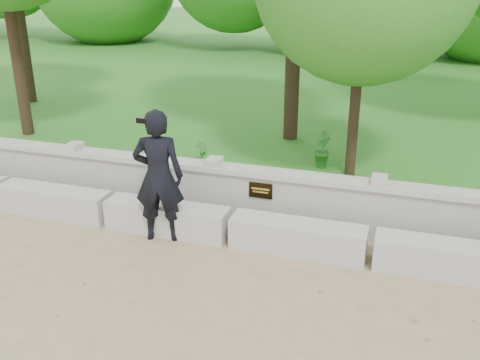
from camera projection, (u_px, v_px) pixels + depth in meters
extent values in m
plane|color=tan|center=(176.00, 315.00, 6.15)|extent=(80.00, 80.00, 0.00)
cube|color=#306F21|center=(343.00, 81.00, 18.50)|extent=(40.00, 22.00, 0.25)
cube|color=#B6B4AC|center=(54.00, 202.00, 8.61)|extent=(1.90, 0.45, 0.45)
cube|color=#B6B4AC|center=(167.00, 218.00, 8.04)|extent=(1.90, 0.45, 0.45)
cube|color=#B6B4AC|center=(297.00, 237.00, 7.47)|extent=(1.90, 0.45, 0.45)
cube|color=#B6B4AC|center=(449.00, 260.00, 6.89)|extent=(1.90, 0.45, 0.45)
cube|color=#ABA9A1|center=(244.00, 197.00, 8.30)|extent=(12.50, 0.25, 0.82)
cube|color=#B6B4AC|center=(244.00, 170.00, 8.14)|extent=(12.50, 0.35, 0.08)
cube|color=black|center=(261.00, 191.00, 8.02)|extent=(0.36, 0.02, 0.24)
imported|color=black|center=(158.00, 176.00, 7.57)|extent=(0.81, 0.64, 1.96)
cube|color=black|center=(141.00, 121.00, 6.89)|extent=(0.14, 0.06, 0.07)
cylinder|color=#382619|center=(21.00, 26.00, 14.29)|extent=(0.28, 0.28, 4.09)
cylinder|color=#382619|center=(16.00, 50.00, 11.40)|extent=(0.25, 0.25, 3.73)
cylinder|color=#382619|center=(294.00, 29.00, 10.92)|extent=(0.31, 0.31, 4.66)
cylinder|color=#382619|center=(355.00, 101.00, 9.18)|extent=(0.18, 0.18, 2.72)
imported|color=#2D7327|center=(201.00, 154.00, 9.89)|extent=(0.31, 0.34, 0.54)
imported|color=#2D7327|center=(321.00, 149.00, 9.98)|extent=(0.40, 0.45, 0.67)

